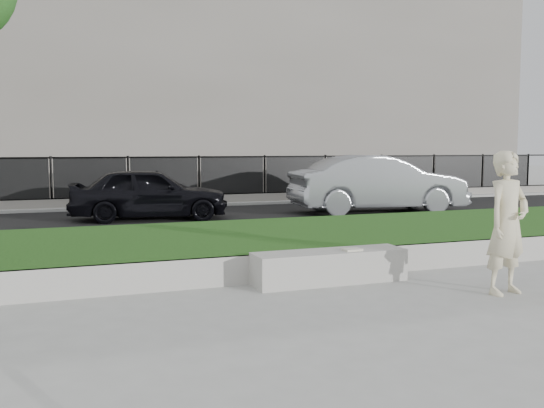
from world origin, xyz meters
name	(u,v)px	position (x,y,z in m)	size (l,w,h in m)	color
ground	(307,299)	(0.00, 0.00, 0.00)	(90.00, 90.00, 0.00)	gray
grass_bank	(235,246)	(0.00, 3.00, 0.20)	(34.00, 4.00, 0.40)	black
grass_kerb	(276,268)	(0.00, 1.04, 0.20)	(34.00, 0.08, 0.40)	gray
street	(171,220)	(0.00, 8.50, 0.02)	(34.00, 7.00, 0.04)	black
far_pavement	(144,204)	(0.00, 13.00, 0.06)	(34.00, 3.00, 0.12)	gray
iron_fence	(148,191)	(0.00, 12.00, 0.54)	(32.00, 0.30, 1.50)	slate
building_facade	(116,73)	(0.00, 20.00, 5.00)	(34.00, 10.00, 10.00)	#69635C
stone_bench	(330,267)	(0.67, 0.74, 0.22)	(2.17, 0.54, 0.44)	gray
man	(508,223)	(2.50, -0.63, 0.91)	(0.66, 0.44, 1.82)	beige
book	(352,250)	(0.97, 0.64, 0.46)	(0.25, 0.18, 0.03)	beige
car_dark	(149,193)	(-0.50, 8.73, 0.71)	(1.59, 3.95, 1.35)	black
car_silver	(378,184)	(5.80, 8.16, 0.85)	(1.71, 4.90, 1.61)	gray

